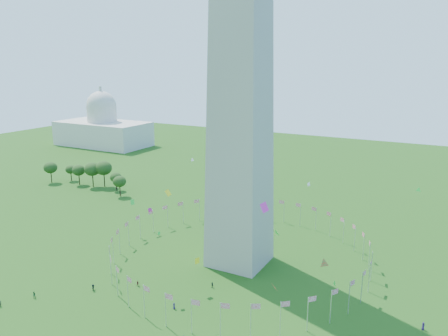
{
  "coord_description": "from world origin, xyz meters",
  "views": [
    {
      "loc": [
        56.67,
        -65.73,
        62.51
      ],
      "look_at": [
        2.49,
        35.0,
        34.48
      ],
      "focal_mm": 35.0,
      "sensor_mm": 36.0,
      "label": 1
    }
  ],
  "objects": [
    {
      "name": "flag_ring",
      "position": [
        -0.0,
        50.0,
        4.5
      ],
      "size": [
        80.24,
        80.24,
        9.0
      ],
      "color": "silver",
      "rests_on": "ground"
    },
    {
      "name": "capitol_building",
      "position": [
        -180.0,
        180.0,
        23.0
      ],
      "size": [
        70.0,
        35.0,
        46.0
      ],
      "primitive_type": null,
      "color": "beige",
      "rests_on": "ground"
    },
    {
      "name": "kites_aloft",
      "position": [
        11.33,
        25.85,
        19.37
      ],
      "size": [
        97.96,
        74.55,
        32.58
      ],
      "color": "red",
      "rests_on": "ground"
    },
    {
      "name": "tree_line_west",
      "position": [
        -105.08,
        91.21,
        5.64
      ],
      "size": [
        55.02,
        16.13,
        13.15
      ],
      "color": "#284E1A",
      "rests_on": "ground"
    }
  ]
}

